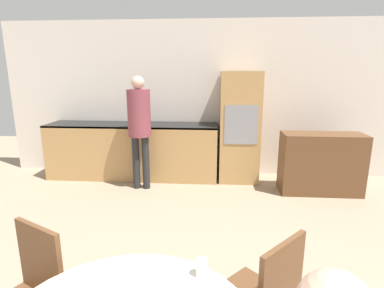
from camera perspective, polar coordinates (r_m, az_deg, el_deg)
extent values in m
cube|color=silver|center=(5.18, 2.67, 8.46)|extent=(6.96, 0.05, 2.60)
cube|color=tan|center=(5.16, -11.14, -1.27)|extent=(2.83, 0.60, 0.92)
cube|color=black|center=(5.07, -11.36, 3.59)|extent=(2.83, 0.60, 0.03)
cube|color=tan|center=(4.92, 8.99, 3.17)|extent=(0.63, 0.58, 1.77)
cube|color=gray|center=(4.61, 9.32, 3.61)|extent=(0.50, 0.01, 0.60)
cube|color=brown|center=(4.80, 23.33, -3.42)|extent=(1.15, 0.45, 0.89)
cube|color=brown|center=(2.05, -26.95, -19.12)|extent=(0.35, 0.20, 0.44)
cube|color=brown|center=(1.77, 16.73, -23.63)|extent=(0.29, 0.29, 0.44)
cylinder|color=#262628|center=(4.66, -10.60, -3.44)|extent=(0.11, 0.11, 0.83)
cylinder|color=#262628|center=(4.62, -8.77, -3.50)|extent=(0.11, 0.11, 0.83)
cylinder|color=brown|center=(4.48, -10.07, 5.83)|extent=(0.34, 0.34, 0.69)
sphere|color=beige|center=(4.45, -10.30, 11.44)|extent=(0.19, 0.19, 0.19)
cylinder|color=silver|center=(1.62, 1.86, -22.51)|extent=(0.06, 0.06, 0.09)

